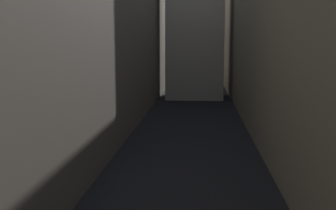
{
  "coord_description": "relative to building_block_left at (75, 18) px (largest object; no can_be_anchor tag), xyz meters",
  "views": [
    {
      "loc": [
        0.91,
        9.36,
        8.36
      ],
      "look_at": [
        0.0,
        20.66,
        6.64
      ],
      "focal_mm": 43.55,
      "sensor_mm": 36.0,
      "label": 1
    }
  ],
  "objects": [
    {
      "name": "ground_plane",
      "position": [
        11.64,
        -2.0,
        -10.82
      ],
      "size": [
        264.0,
        264.0,
        0.0
      ],
      "primitive_type": "plane",
      "color": "black"
    },
    {
      "name": "building_block_right",
      "position": [
        23.15,
        0.0,
        -1.15
      ],
      "size": [
        12.02,
        108.0,
        19.34
      ],
      "primitive_type": "cube",
      "color": "gray",
      "rests_on": "ground"
    },
    {
      "name": "building_block_left",
      "position": [
        0.0,
        0.0,
        0.0
      ],
      "size": [
        12.28,
        108.0,
        21.65
      ],
      "primitive_type": "cube",
      "color": "#60594F",
      "rests_on": "ground"
    }
  ]
}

